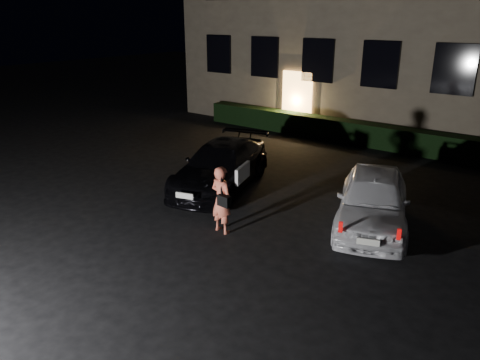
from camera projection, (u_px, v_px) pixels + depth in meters
The scene contains 5 objects.
ground at pixel (171, 247), 10.11m from camera, with size 80.00×80.00×0.00m, color black.
hedge at pixel (369, 135), 17.80m from camera, with size 15.00×0.70×0.85m, color black.
sedan at pixel (221, 166), 13.44m from camera, with size 3.01×4.76×1.28m.
hatch at pixel (373, 200), 10.93m from camera, with size 2.85×4.24×1.34m.
man at pixel (222, 200), 10.58m from camera, with size 0.66×0.43×1.58m.
Camera 1 is at (6.71, -6.23, 4.76)m, focal length 35.00 mm.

